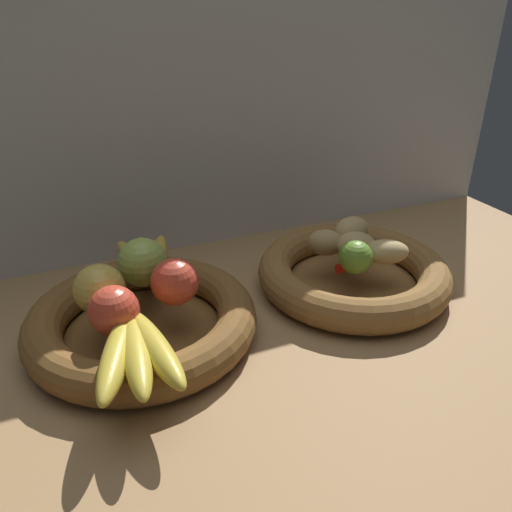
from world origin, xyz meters
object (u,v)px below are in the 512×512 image
at_px(apple_red_right, 175,282).
at_px(banana_bunch_back, 147,259).
at_px(apple_golden_left, 100,289).
at_px(potato_oblong, 326,242).
at_px(fruit_bowl_right, 353,273).
at_px(apple_red_front, 114,310).
at_px(potato_small, 386,252).
at_px(banana_bunch_front, 136,348).
at_px(chili_pepper, 366,255).
at_px(fruit_bowl_left, 142,321).
at_px(potato_large, 356,246).
at_px(lime_near, 356,257).
at_px(potato_back, 351,231).
at_px(apple_green_back, 143,262).

height_order(apple_red_right, banana_bunch_back, apple_red_right).
relative_size(apple_golden_left, potato_oblong, 1.15).
distance_m(fruit_bowl_right, apple_red_front, 0.42).
bearing_deg(potato_oblong, potato_small, -41.42).
bearing_deg(banana_bunch_front, banana_bunch_back, 74.95).
bearing_deg(potato_small, apple_red_front, -177.29).
bearing_deg(chili_pepper, potato_oblong, 125.04).
relative_size(fruit_bowl_left, chili_pepper, 2.36).
distance_m(potato_small, potato_oblong, 0.10).
relative_size(banana_bunch_back, potato_large, 2.49).
relative_size(apple_red_right, apple_red_front, 1.04).
bearing_deg(banana_bunch_front, apple_red_front, 100.73).
distance_m(fruit_bowl_right, lime_near, 0.08).
xyz_separation_m(banana_bunch_front, potato_small, (0.43, 0.09, 0.00)).
distance_m(banana_bunch_back, potato_back, 0.36).
xyz_separation_m(fruit_bowl_right, banana_bunch_front, (-0.39, -0.12, 0.05)).
relative_size(fruit_bowl_right, potato_small, 4.27).
distance_m(banana_bunch_back, potato_oblong, 0.30).
distance_m(fruit_bowl_left, potato_oblong, 0.33).
relative_size(banana_bunch_front, potato_large, 2.85).
height_order(banana_bunch_back, chili_pepper, banana_bunch_back).
relative_size(fruit_bowl_right, apple_red_front, 4.98).
bearing_deg(apple_golden_left, potato_oblong, 4.51).
height_order(banana_bunch_back, potato_oblong, potato_oblong).
xyz_separation_m(apple_golden_left, chili_pepper, (0.43, -0.01, -0.03)).
bearing_deg(banana_bunch_front, apple_red_right, 53.47).
bearing_deg(fruit_bowl_left, banana_bunch_front, -103.10).
bearing_deg(fruit_bowl_left, apple_red_front, -126.70).
height_order(apple_red_right, potato_large, apple_red_right).
relative_size(potato_back, lime_near, 1.39).
distance_m(apple_golden_left, banana_bunch_back, 0.14).
bearing_deg(lime_near, fruit_bowl_right, 56.31).
relative_size(fruit_bowl_right, apple_golden_left, 4.63).
bearing_deg(chili_pepper, potato_large, 121.64).
bearing_deg(apple_golden_left, potato_small, -4.62).
height_order(apple_golden_left, apple_green_back, apple_green_back).
bearing_deg(apple_green_back, banana_bunch_front, -104.88).
height_order(banana_bunch_front, potato_large, potato_large).
bearing_deg(banana_bunch_back, lime_near, -26.51).
height_order(potato_oblong, lime_near, lime_near).
relative_size(apple_golden_left, lime_near, 1.32).
bearing_deg(potato_small, potato_oblong, 138.58).
xyz_separation_m(potato_large, potato_oblong, (-0.04, 0.03, -0.00)).
height_order(banana_bunch_back, lime_near, lime_near).
bearing_deg(potato_back, potato_large, -114.44).
bearing_deg(lime_near, banana_bunch_back, 153.49).
bearing_deg(fruit_bowl_right, potato_back, 65.56).
bearing_deg(lime_near, chili_pepper, 34.84).
bearing_deg(apple_golden_left, banana_bunch_back, 51.30).
bearing_deg(apple_red_front, apple_golden_left, 100.08).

